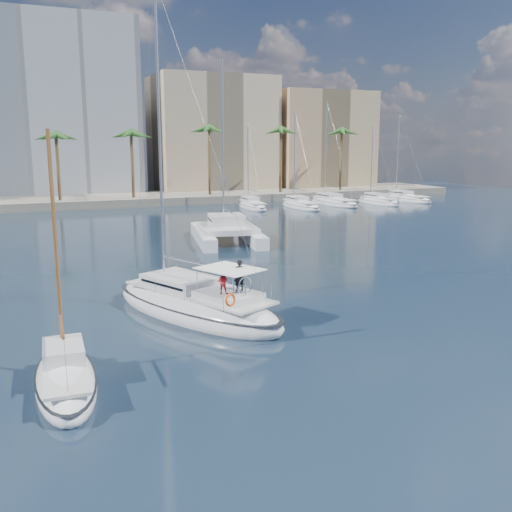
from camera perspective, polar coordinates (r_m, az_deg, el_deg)
name	(u,v)px	position (r m, az deg, el deg)	size (l,w,h in m)	color
ground	(244,323)	(29.33, -1.22, -6.68)	(160.00, 160.00, 0.00)	black
quay	(91,201)	(87.94, -16.17, 5.35)	(120.00, 14.00, 1.20)	gray
building_beige	(212,137)	(101.22, -4.42, 11.82)	(20.00, 14.00, 20.00)	#C7B28E
building_tan_right	(319,142)	(107.50, 6.30, 11.22)	(18.00, 12.00, 18.00)	tan
palm_centre	(91,133)	(83.57, -16.20, 11.72)	(3.60, 3.60, 12.30)	brown
palm_right	(309,134)	(94.02, 5.29, 12.02)	(3.60, 3.60, 12.30)	brown
main_sloop	(195,305)	(30.62, -6.13, -4.91)	(8.56, 12.67, 18.05)	white
small_sloop	(66,378)	(22.95, -18.51, -11.51)	(2.51, 7.13, 10.13)	white
catamaran	(227,229)	(52.86, -2.94, 2.67)	(7.66, 12.08, 16.44)	white
seagull	(169,303)	(31.55, -8.67, -4.65)	(1.19, 0.51, 0.22)	silver
moored_yacht_a	(252,209)	(79.48, -0.37, 4.77)	(2.72, 9.35, 11.90)	white
moored_yacht_b	(301,208)	(80.41, 4.48, 4.81)	(3.14, 10.78, 13.72)	white
moored_yacht_c	(333,205)	(85.29, 7.75, 5.12)	(3.55, 12.21, 15.54)	white
moored_yacht_d	(378,204)	(87.13, 12.12, 5.10)	(2.72, 9.35, 11.90)	white
moored_yacht_e	(406,201)	(92.57, 14.73, 5.33)	(3.14, 10.78, 13.72)	white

